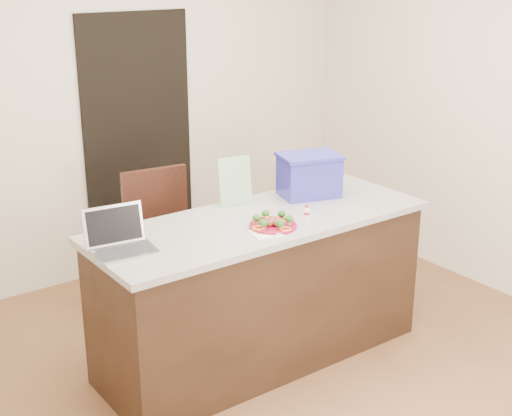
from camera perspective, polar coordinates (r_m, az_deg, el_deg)
ground at (r=4.41m, az=2.33°, el=-13.05°), size 4.00×4.00×0.00m
room_shell at (r=3.80m, az=2.67°, el=8.09°), size 4.00×4.00×4.00m
doorway at (r=5.62m, az=-9.35°, el=5.07°), size 0.90×0.02×2.00m
island at (r=4.36m, az=0.37°, el=-6.49°), size 2.06×0.76×0.92m
plate at (r=4.04m, az=1.36°, el=-1.40°), size 0.27×0.27×0.02m
meatballs at (r=4.03m, az=1.43°, el=-1.05°), size 0.11×0.11×0.04m
broccoli at (r=4.02m, az=1.36°, el=-0.83°), size 0.22×0.23×0.04m
pepper_rings at (r=4.03m, az=1.36°, el=-1.27°), size 0.28×0.28×0.01m
napkin at (r=3.94m, az=0.78°, el=-2.04°), size 0.18×0.18×0.01m
fork at (r=3.93m, az=0.51°, el=-2.00°), size 0.07×0.13×0.00m
knife at (r=3.94m, az=1.27°, el=-1.92°), size 0.05×0.17×0.01m
yogurt_bottle at (r=4.20m, az=4.09°, el=-0.34°), size 0.03×0.03×0.07m
laptop at (r=3.77m, az=-10.88°, el=-2.44°), size 0.34×0.29×0.23m
leaflet at (r=4.36m, az=-1.68°, el=2.15°), size 0.22×0.08×0.30m
blue_box at (r=4.55m, az=4.28°, el=2.66°), size 0.44×0.37×0.27m
chair at (r=4.87m, az=-7.33°, el=-2.20°), size 0.51×0.51×1.03m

